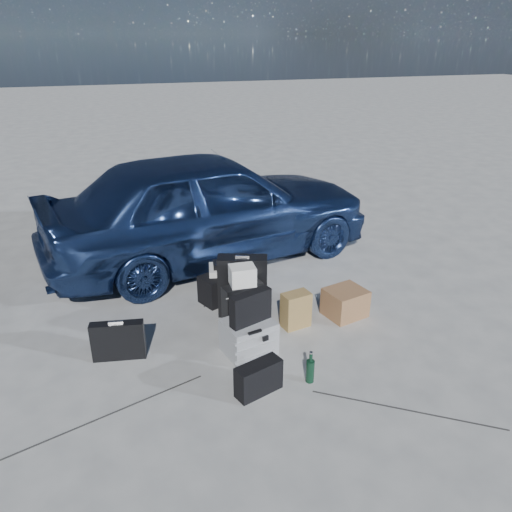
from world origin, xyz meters
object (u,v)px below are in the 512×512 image
(suitcase_right, at_px, (243,307))
(pelican_case, at_px, (249,337))
(cardboard_box, at_px, (345,303))
(suitcase_left, at_px, (243,286))
(briefcase, at_px, (118,341))
(duffel_bag, at_px, (227,285))
(car, at_px, (209,206))
(green_bottle, at_px, (310,367))

(suitcase_right, bearing_deg, pelican_case, -111.24)
(pelican_case, bearing_deg, cardboard_box, 3.21)
(suitcase_left, bearing_deg, cardboard_box, 0.12)
(pelican_case, bearing_deg, suitcase_right, 68.69)
(suitcase_left, xyz_separation_m, cardboard_box, (1.08, -0.37, -0.19))
(cardboard_box, bearing_deg, pelican_case, -164.13)
(briefcase, bearing_deg, suitcase_right, 17.02)
(pelican_case, height_order, cardboard_box, pelican_case)
(suitcase_left, distance_m, cardboard_box, 1.16)
(pelican_case, height_order, briefcase, briefcase)
(suitcase_right, relative_size, cardboard_box, 1.23)
(suitcase_left, height_order, duffel_bag, suitcase_left)
(suitcase_right, bearing_deg, briefcase, 174.52)
(cardboard_box, bearing_deg, suitcase_right, 175.65)
(briefcase, distance_m, suitcase_right, 1.31)
(car, distance_m, suitcase_right, 2.00)
(green_bottle, bearing_deg, cardboard_box, 49.16)
(pelican_case, relative_size, green_bottle, 1.55)
(car, relative_size, briefcase, 8.87)
(suitcase_left, relative_size, duffel_bag, 1.05)
(pelican_case, distance_m, duffel_bag, 1.15)
(suitcase_left, bearing_deg, green_bottle, -60.66)
(cardboard_box, bearing_deg, briefcase, -178.30)
(suitcase_left, height_order, green_bottle, suitcase_left)
(suitcase_left, distance_m, suitcase_right, 0.31)
(suitcase_right, bearing_deg, cardboard_box, -16.92)
(pelican_case, bearing_deg, briefcase, 154.68)
(briefcase, xyz_separation_m, green_bottle, (1.63, -0.90, -0.04))
(briefcase, distance_m, green_bottle, 1.86)
(suitcase_left, bearing_deg, suitcase_right, -87.25)
(suitcase_right, xyz_separation_m, duffel_bag, (0.01, 0.71, -0.09))
(briefcase, relative_size, green_bottle, 1.66)
(car, bearing_deg, suitcase_right, 166.23)
(car, distance_m, suitcase_left, 1.70)
(car, distance_m, duffel_bag, 1.36)
(briefcase, distance_m, duffel_bag, 1.58)
(car, relative_size, suitcase_right, 8.68)
(briefcase, relative_size, duffel_bag, 0.75)
(briefcase, height_order, suitcase_left, suitcase_left)
(green_bottle, bearing_deg, suitcase_right, 107.11)
(car, xyz_separation_m, suitcase_left, (-0.01, -1.65, -0.41))
(duffel_bag, relative_size, cardboard_box, 1.60)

